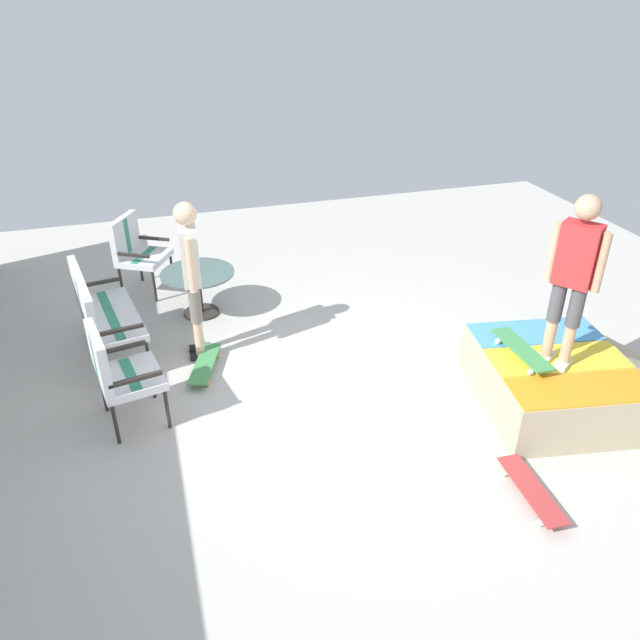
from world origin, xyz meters
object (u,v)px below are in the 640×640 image
at_px(patio_table, 199,284).
at_px(person_skater, 574,271).
at_px(person_watching, 191,269).
at_px(patio_bench, 98,309).
at_px(patio_chair_by_wall, 116,369).
at_px(skateboard_by_bench, 205,364).
at_px(skateboard_spare, 532,490).
at_px(skateboard_on_ramp, 522,350).
at_px(skate_ramp, 555,381).
at_px(patio_chair_near_house, 135,248).

xyz_separation_m(patio_table, person_skater, (-2.93, -2.98, 1.07)).
xyz_separation_m(person_watching, person_skater, (-1.97, -3.11, 0.43)).
relative_size(patio_bench, person_watching, 0.75).
bearing_deg(patio_chair_by_wall, patio_bench, 7.77).
xyz_separation_m(skateboard_by_bench, skateboard_spare, (-2.62, -2.29, 0.00)).
relative_size(patio_bench, skateboard_on_ramp, 1.66).
bearing_deg(skateboard_on_ramp, skateboard_by_bench, 63.17).
bearing_deg(person_watching, person_skater, -122.36).
xyz_separation_m(patio_bench, skateboard_on_ramp, (-2.02, -3.87, 0.00)).
relative_size(patio_bench, patio_table, 1.48).
bearing_deg(skateboard_by_bench, skateboard_on_ramp, -116.83).
bearing_deg(skate_ramp, patio_chair_near_house, 45.07).
distance_m(patio_bench, patio_chair_near_house, 1.70).
height_order(skateboard_spare, skateboard_on_ramp, skateboard_on_ramp).
bearing_deg(patio_chair_near_house, patio_bench, 164.92).
height_order(person_skater, skateboard_spare, person_skater).
height_order(patio_bench, skateboard_spare, patio_bench).
xyz_separation_m(skate_ramp, patio_bench, (2.14, 4.23, 0.35)).
xyz_separation_m(patio_chair_near_house, person_watching, (-1.86, -0.56, 0.43)).
xyz_separation_m(patio_chair_near_house, skateboard_by_bench, (-2.22, -0.57, -0.53)).
distance_m(patio_chair_by_wall, skateboard_by_bench, 1.19).
bearing_deg(person_skater, skate_ramp, -65.62).
bearing_deg(patio_chair_by_wall, person_watching, -39.41).
distance_m(patio_chair_near_house, patio_chair_by_wall, 2.89).
distance_m(skate_ramp, patio_chair_near_house, 5.37).
bearing_deg(person_watching, skateboard_spare, -142.29).
distance_m(patio_table, skateboard_on_ramp, 3.88).
height_order(patio_chair_by_wall, patio_table, patio_chair_by_wall).
xyz_separation_m(skate_ramp, skateboard_on_ramp, (0.12, 0.36, 0.35)).
bearing_deg(person_watching, patio_bench, 77.45).
xyz_separation_m(skateboard_spare, skateboard_on_ramp, (1.17, -0.57, 0.53)).
height_order(skate_ramp, patio_chair_near_house, patio_chair_near_house).
bearing_deg(skateboard_by_bench, patio_chair_near_house, 14.39).
height_order(patio_chair_near_house, person_watching, person_watching).
xyz_separation_m(skate_ramp, patio_table, (2.87, 3.10, 0.14)).
relative_size(patio_chair_by_wall, skateboard_on_ramp, 1.27).
bearing_deg(patio_bench, person_skater, -118.08).
xyz_separation_m(patio_chair_near_house, skateboard_spare, (-4.83, -2.86, -0.53)).
bearing_deg(skateboard_by_bench, person_skater, -117.49).
bearing_deg(patio_bench, person_watching, -102.55).
bearing_deg(skateboard_by_bench, skate_ramp, -115.90).
xyz_separation_m(skate_ramp, person_skater, (-0.05, 0.12, 1.21)).
distance_m(patio_bench, skateboard_spare, 4.63).
distance_m(skate_ramp, person_skater, 1.22).
bearing_deg(patio_bench, skateboard_spare, -134.08).
bearing_deg(skateboard_on_ramp, skate_ramp, -108.16).
bearing_deg(person_watching, skateboard_on_ramp, -122.17).
height_order(patio_table, skateboard_on_ramp, skateboard_on_ramp).
xyz_separation_m(patio_table, skateboard_spare, (-3.93, -2.17, -0.32)).
xyz_separation_m(skate_ramp, skateboard_spare, (-1.05, 0.93, -0.18)).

